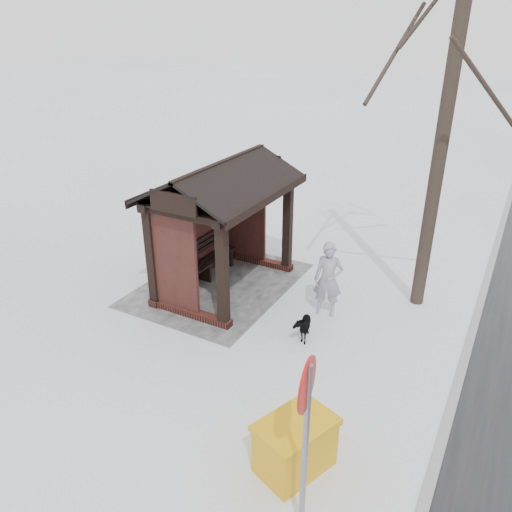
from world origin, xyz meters
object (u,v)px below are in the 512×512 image
(pedestrian, at_px, (328,280))
(grit_bin, at_px, (295,445))
(dog, at_px, (302,325))
(road_sign, at_px, (306,414))
(bus_shelter, at_px, (217,200))

(pedestrian, distance_m, grit_bin, 4.31)
(dog, distance_m, grit_bin, 3.27)
(road_sign, bearing_deg, grit_bin, -158.16)
(bus_shelter, xyz_separation_m, road_sign, (4.88, 4.32, -0.34))
(bus_shelter, distance_m, pedestrian, 3.04)
(bus_shelter, height_order, pedestrian, bus_shelter)
(bus_shelter, distance_m, grit_bin, 5.91)
(dog, bearing_deg, road_sign, -84.17)
(bus_shelter, xyz_separation_m, grit_bin, (4.10, 3.88, -1.74))
(road_sign, bearing_deg, pedestrian, -169.70)
(dog, bearing_deg, bus_shelter, 139.80)
(pedestrian, distance_m, road_sign, 5.25)
(bus_shelter, height_order, dog, bus_shelter)
(pedestrian, bearing_deg, dog, -108.56)
(bus_shelter, distance_m, road_sign, 6.53)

